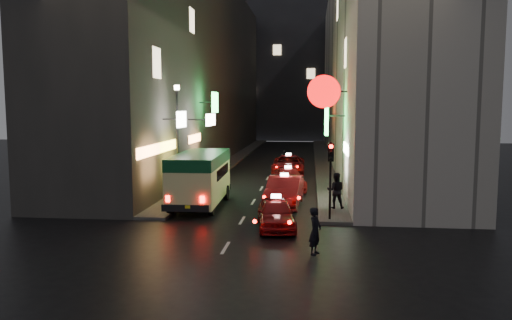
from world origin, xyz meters
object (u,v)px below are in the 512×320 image
(minibus, at_px, (200,173))
(traffic_light, at_px, (331,164))
(pedestrian_crossing, at_px, (315,228))
(lamp_post, at_px, (178,134))
(taxi_near, at_px, (276,211))

(minibus, xyz_separation_m, traffic_light, (6.60, -2.98, 0.92))
(pedestrian_crossing, height_order, lamp_post, lamp_post)
(minibus, relative_size, taxi_near, 1.30)
(minibus, height_order, lamp_post, lamp_post)
(pedestrian_crossing, distance_m, traffic_light, 5.26)
(traffic_light, relative_size, lamp_post, 0.56)
(minibus, xyz_separation_m, lamp_post, (-1.60, 1.55, 1.96))
(minibus, xyz_separation_m, taxi_near, (4.26, -4.24, -1.00))
(lamp_post, bearing_deg, taxi_near, -44.65)
(taxi_near, distance_m, traffic_light, 3.28)
(minibus, height_order, traffic_light, traffic_light)
(minibus, relative_size, traffic_light, 1.87)
(minibus, distance_m, lamp_post, 2.96)
(minibus, distance_m, taxi_near, 6.09)
(taxi_near, relative_size, pedestrian_crossing, 2.63)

